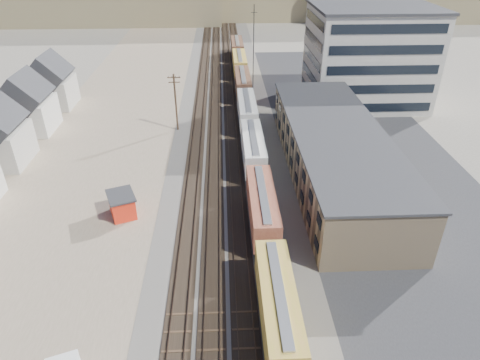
{
  "coord_description": "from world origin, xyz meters",
  "views": [
    {
      "loc": [
        -0.63,
        -27.72,
        30.88
      ],
      "look_at": [
        1.45,
        19.13,
        3.0
      ],
      "focal_mm": 32.0,
      "sensor_mm": 36.0,
      "label": 1
    }
  ],
  "objects_px": {
    "freight_train": "(250,127)",
    "utility_pole_north": "(176,101)",
    "maintenance_shed": "(122,205)",
    "parked_car_blue": "(363,129)"
  },
  "relations": [
    {
      "from": "freight_train",
      "to": "parked_car_blue",
      "type": "xyz_separation_m",
      "value": [
        19.72,
        2.79,
        -1.96
      ]
    },
    {
      "from": "utility_pole_north",
      "to": "maintenance_shed",
      "type": "height_order",
      "value": "utility_pole_north"
    },
    {
      "from": "freight_train",
      "to": "utility_pole_north",
      "type": "xyz_separation_m",
      "value": [
        -12.3,
        5.77,
        2.5
      ]
    },
    {
      "from": "freight_train",
      "to": "parked_car_blue",
      "type": "height_order",
      "value": "freight_train"
    },
    {
      "from": "maintenance_shed",
      "to": "parked_car_blue",
      "type": "distance_m",
      "value": 43.12
    },
    {
      "from": "freight_train",
      "to": "maintenance_shed",
      "type": "bearing_deg",
      "value": -130.53
    },
    {
      "from": "maintenance_shed",
      "to": "freight_train",
      "type": "bearing_deg",
      "value": 49.47
    },
    {
      "from": "utility_pole_north",
      "to": "parked_car_blue",
      "type": "relative_size",
      "value": 1.67
    },
    {
      "from": "freight_train",
      "to": "utility_pole_north",
      "type": "relative_size",
      "value": 11.97
    },
    {
      "from": "maintenance_shed",
      "to": "parked_car_blue",
      "type": "bearing_deg",
      "value": 31.67
    }
  ]
}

